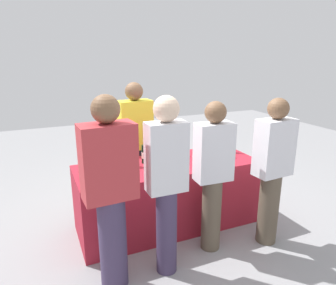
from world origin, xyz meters
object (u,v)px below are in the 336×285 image
object	(u,v)px
wine_bottle_2	(144,154)
wine_bottle_1	(127,156)
wine_glass_4	(227,149)
wine_bottle_3	(163,153)
wine_bottle_5	(225,143)
guest_0	(110,190)
wine_bottle_0	(117,159)
guest_2	(213,172)
wine_glass_2	(172,158)
ice_bucket	(99,166)
wine_glass_3	(195,157)
wine_bottle_4	(170,149)
server_pouring	(136,143)
wine_glass_1	(150,161)
guest_1	(166,180)
wine_glass_0	(109,170)
guest_3	(272,168)

from	to	relation	value
wine_bottle_2	wine_bottle_1	bearing A→B (deg)	-178.39
wine_bottle_1	wine_glass_4	distance (m)	1.20
wine_bottle_3	wine_bottle_5	distance (m)	0.88
wine_glass_4	guest_0	xyz separation A→B (m)	(-1.57, -0.65, 0.03)
wine_bottle_0	wine_glass_4	distance (m)	1.31
wine_bottle_5	guest_2	bearing A→B (deg)	-130.72
wine_glass_2	ice_bucket	size ratio (longest dim) A/B	0.54
wine_bottle_0	wine_glass_3	world-z (taller)	wine_bottle_0
wine_bottle_3	wine_bottle_4	distance (m)	0.16
wine_bottle_3	wine_bottle_0	bearing A→B (deg)	178.42
wine_bottle_4	wine_bottle_1	bearing A→B (deg)	-176.28
wine_glass_4	server_pouring	xyz separation A→B (m)	(-0.93, 0.66, 0.02)
wine_glass_2	guest_0	bearing A→B (deg)	-142.70
wine_glass_2	guest_2	world-z (taller)	guest_2
wine_glass_1	server_pouring	size ratio (longest dim) A/B	0.09
guest_1	guest_2	world-z (taller)	guest_1
wine_bottle_1	guest_2	world-z (taller)	guest_2
wine_glass_4	guest_1	distance (m)	1.27
wine_bottle_3	wine_glass_3	world-z (taller)	wine_bottle_3
wine_bottle_4	wine_glass_3	size ratio (longest dim) A/B	2.16
wine_bottle_5	server_pouring	xyz separation A→B (m)	(-1.03, 0.46, 0.00)
wine_bottle_5	wine_glass_0	xyz separation A→B (m)	(-1.55, -0.30, -0.01)
wine_glass_0	guest_0	xyz separation A→B (m)	(-0.12, -0.54, 0.03)
guest_1	guest_2	distance (m)	0.59
wine_bottle_5	wine_bottle_0	bearing A→B (deg)	-178.38
wine_glass_4	ice_bucket	xyz separation A→B (m)	(-1.51, 0.05, -0.00)
wine_bottle_3	guest_3	size ratio (longest dim) A/B	0.21
wine_bottle_5	guest_0	world-z (taller)	guest_0
wine_glass_4	ice_bucket	size ratio (longest dim) A/B	0.60
wine_glass_3	guest_3	bearing A→B (deg)	-42.67
wine_glass_4	guest_3	xyz separation A→B (m)	(0.11, -0.67, -0.02)
wine_bottle_4	server_pouring	xyz separation A→B (m)	(-0.28, 0.43, 0.00)
wine_glass_2	server_pouring	bearing A→B (deg)	106.94
guest_0	wine_glass_3	bearing A→B (deg)	23.42
wine_glass_2	wine_bottle_1	bearing A→B (deg)	155.87
guest_0	wine_bottle_4	bearing A→B (deg)	40.78
wine_bottle_3	server_pouring	size ratio (longest dim) A/B	0.20
wine_glass_3	guest_0	world-z (taller)	guest_0
guest_3	wine_bottle_5	bearing A→B (deg)	86.82
wine_glass_3	guest_1	world-z (taller)	guest_1
wine_glass_4	ice_bucket	distance (m)	1.51
wine_bottle_2	wine_glass_0	bearing A→B (deg)	-146.84
wine_glass_2	guest_2	distance (m)	0.56
wine_bottle_1	wine_bottle_5	xyz separation A→B (m)	(1.28, -0.00, -0.00)
guest_3	wine_bottle_4	bearing A→B (deg)	126.55
guest_1	guest_2	size ratio (longest dim) A/B	1.06
guest_2	guest_1	bearing A→B (deg)	-161.76
wine_glass_1	wine_glass_2	bearing A→B (deg)	8.29
server_pouring	guest_2	bearing A→B (deg)	106.70
wine_bottle_0	wine_bottle_2	distance (m)	0.34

